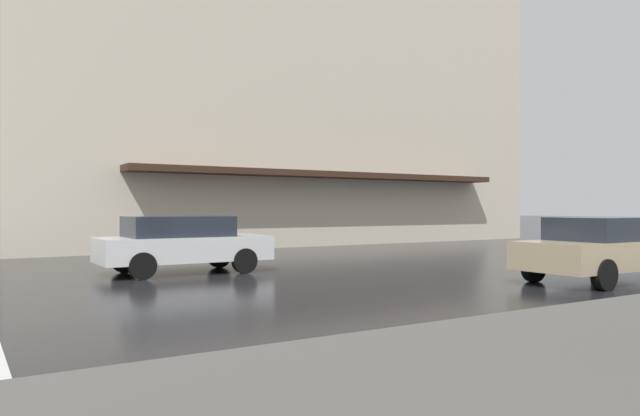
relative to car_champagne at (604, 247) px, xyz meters
The scene contains 3 objects.
haussmann_block_corner 23.93m from the car_champagne, ahead, with size 19.11×24.50×18.22m.
car_champagne is the anchor object (origin of this frame).
car_white 9.76m from the car_champagne, 48.22° to the left, with size 1.85×4.10×1.41m.
Camera 1 is at (-8.66, -1.74, 1.60)m, focal length 33.11 mm.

